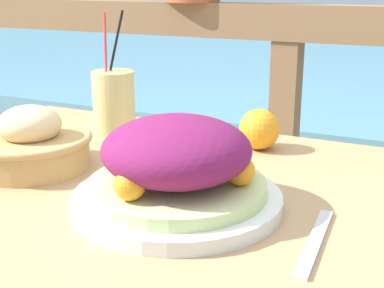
% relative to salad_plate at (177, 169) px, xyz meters
% --- Properties ---
extents(patio_table, '(1.02, 0.73, 0.74)m').
position_rel_salad_plate_xyz_m(patio_table, '(-0.06, 0.05, -0.17)').
color(patio_table, tan).
rests_on(patio_table, ground_plane).
extents(railing_fence, '(2.80, 0.08, 0.98)m').
position_rel_salad_plate_xyz_m(railing_fence, '(-0.06, 0.75, -0.05)').
color(railing_fence, brown).
rests_on(railing_fence, ground_plane).
extents(sea_backdrop, '(12.00, 4.00, 0.51)m').
position_rel_salad_plate_xyz_m(sea_backdrop, '(-0.06, 3.25, -0.54)').
color(sea_backdrop, '#568EA8').
rests_on(sea_backdrop, ground_plane).
extents(salad_plate, '(0.29, 0.29, 0.13)m').
position_rel_salad_plate_xyz_m(salad_plate, '(0.00, 0.00, 0.00)').
color(salad_plate, silver).
rests_on(salad_plate, patio_table).
extents(drink_glass, '(0.08, 0.08, 0.25)m').
position_rel_salad_plate_xyz_m(drink_glass, '(-0.26, 0.25, 0.01)').
color(drink_glass, '#DBCC7F').
rests_on(drink_glass, patio_table).
extents(bread_basket, '(0.20, 0.20, 0.11)m').
position_rel_salad_plate_xyz_m(bread_basket, '(-0.29, 0.04, -0.01)').
color(bread_basket, tan).
rests_on(bread_basket, patio_table).
extents(fork, '(0.03, 0.18, 0.00)m').
position_rel_salad_plate_xyz_m(fork, '(0.20, -0.03, -0.05)').
color(fork, silver).
rests_on(fork, patio_table).
extents(orange_near_basket, '(0.08, 0.08, 0.08)m').
position_rel_salad_plate_xyz_m(orange_near_basket, '(0.02, 0.30, -0.02)').
color(orange_near_basket, orange).
rests_on(orange_near_basket, patio_table).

